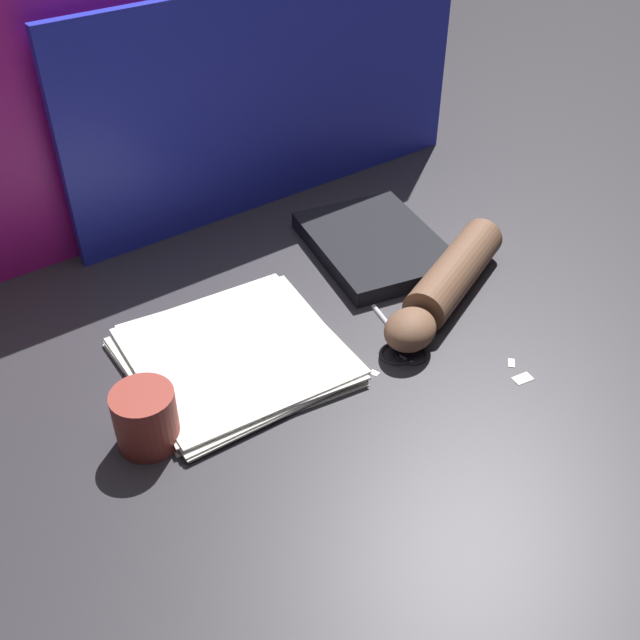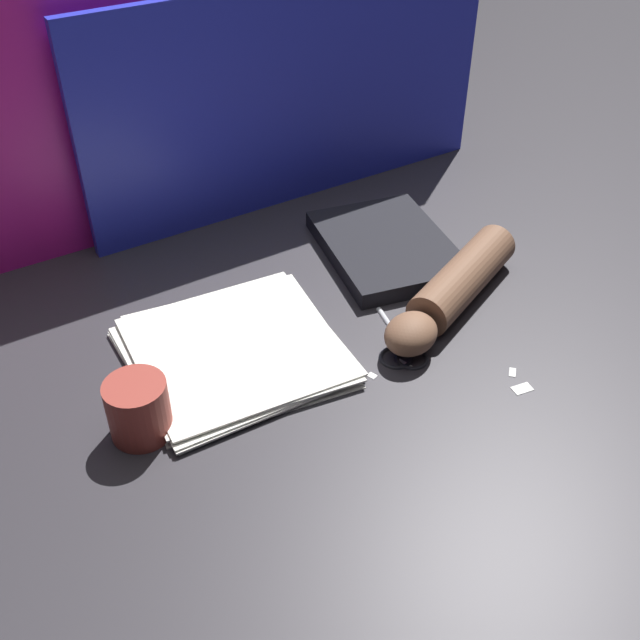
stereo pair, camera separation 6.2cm
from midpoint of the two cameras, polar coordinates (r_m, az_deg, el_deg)
ground_plane at (r=1.14m, az=-1.75°, el=-1.96°), size 6.00×6.00×0.00m
backdrop_panel_left at (r=1.33m, az=-19.73°, el=13.28°), size 0.68×0.09×0.44m
backdrop_panel_center at (r=1.44m, az=-4.60°, el=16.52°), size 0.83×0.11×0.41m
paper_stack at (r=1.12m, az=-8.11°, el=-2.72°), size 0.32×0.31×0.02m
book_closed at (r=1.34m, az=2.90°, el=5.75°), size 0.24×0.30×0.03m
scissors at (r=1.14m, az=4.75°, el=-1.77°), size 0.14×0.16×0.01m
hand_forearm at (r=1.21m, az=8.13°, el=2.72°), size 0.34×0.23×0.07m
paper_scrap_near at (r=1.11m, az=4.95°, el=-3.09°), size 0.02×0.03×0.00m
paper_scrap_mid at (r=1.11m, az=13.65°, el=-4.38°), size 0.03×0.02×0.00m
paper_scrap_far at (r=1.09m, az=2.54°, el=-4.08°), size 0.01×0.02×0.00m
paper_scrap_side at (r=1.13m, az=12.87°, el=-3.23°), size 0.02×0.02×0.00m
mug at (r=1.00m, az=-14.90°, el=-7.30°), size 0.08×0.08×0.08m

